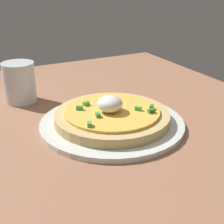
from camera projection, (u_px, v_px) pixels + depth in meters
dining_table at (72, 123)px, 72.12cm from camera, size 92.18×84.93×3.05cm
plate at (112, 123)px, 67.04cm from camera, size 28.90×28.90×1.04cm
pizza at (112, 115)px, 66.26cm from camera, size 23.04×23.04×5.56cm
cup_near at (20, 85)px, 78.10cm from camera, size 7.50×7.50×9.38cm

